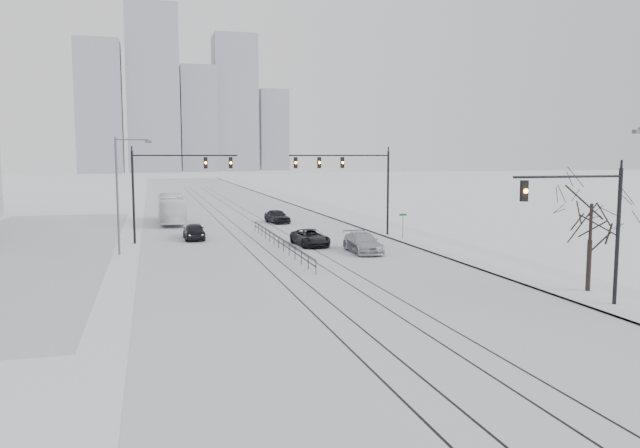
{
  "coord_description": "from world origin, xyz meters",
  "views": [
    {
      "loc": [
        -9.99,
        -19.83,
        7.64
      ],
      "look_at": [
        0.48,
        18.78,
        3.2
      ],
      "focal_mm": 35.0,
      "sensor_mm": 36.0,
      "label": 1
    }
  ],
  "objects_px": {
    "sedan_nb_front": "(310,238)",
    "box_truck": "(172,209)",
    "sedan_sb_outer": "(193,229)",
    "sedan_nb_right": "(363,243)",
    "traffic_mast_near": "(591,218)",
    "bare_tree": "(591,213)",
    "sedan_sb_inner": "(194,231)",
    "sedan_nb_far": "(277,216)"
  },
  "relations": [
    {
      "from": "sedan_sb_inner",
      "to": "sedan_nb_far",
      "type": "bearing_deg",
      "value": -130.96
    },
    {
      "from": "sedan_sb_inner",
      "to": "sedan_nb_right",
      "type": "distance_m",
      "value": 16.56
    },
    {
      "from": "sedan_sb_outer",
      "to": "box_truck",
      "type": "relative_size",
      "value": 0.36
    },
    {
      "from": "sedan_sb_inner",
      "to": "sedan_nb_right",
      "type": "bearing_deg",
      "value": 137.51
    },
    {
      "from": "sedan_sb_inner",
      "to": "sedan_nb_right",
      "type": "xyz_separation_m",
      "value": [
        12.28,
        -11.12,
        0.0
      ]
    },
    {
      "from": "traffic_mast_near",
      "to": "box_truck",
      "type": "relative_size",
      "value": 0.61
    },
    {
      "from": "traffic_mast_near",
      "to": "sedan_nb_far",
      "type": "bearing_deg",
      "value": 99.54
    },
    {
      "from": "sedan_nb_front",
      "to": "bare_tree",
      "type": "bearing_deg",
      "value": -68.96
    },
    {
      "from": "bare_tree",
      "to": "sedan_nb_right",
      "type": "relative_size",
      "value": 1.14
    },
    {
      "from": "bare_tree",
      "to": "box_truck",
      "type": "bearing_deg",
      "value": 116.24
    },
    {
      "from": "sedan_sb_inner",
      "to": "sedan_nb_front",
      "type": "xyz_separation_m",
      "value": [
        9.19,
        -6.47,
        -0.08
      ]
    },
    {
      "from": "bare_tree",
      "to": "sedan_sb_outer",
      "type": "height_order",
      "value": "bare_tree"
    },
    {
      "from": "traffic_mast_near",
      "to": "bare_tree",
      "type": "relative_size",
      "value": 1.15
    },
    {
      "from": "sedan_nb_right",
      "to": "sedan_nb_far",
      "type": "height_order",
      "value": "sedan_nb_right"
    },
    {
      "from": "bare_tree",
      "to": "sedan_sb_inner",
      "type": "height_order",
      "value": "bare_tree"
    },
    {
      "from": "sedan_sb_outer",
      "to": "sedan_nb_right",
      "type": "distance_m",
      "value": 18.09
    },
    {
      "from": "sedan_sb_outer",
      "to": "box_truck",
      "type": "distance_m",
      "value": 12.51
    },
    {
      "from": "traffic_mast_near",
      "to": "sedan_nb_front",
      "type": "bearing_deg",
      "value": 107.87
    },
    {
      "from": "traffic_mast_near",
      "to": "sedan_sb_outer",
      "type": "height_order",
      "value": "traffic_mast_near"
    },
    {
      "from": "traffic_mast_near",
      "to": "sedan_nb_right",
      "type": "bearing_deg",
      "value": 103.67
    },
    {
      "from": "sedan_sb_inner",
      "to": "box_truck",
      "type": "bearing_deg",
      "value": -84.43
    },
    {
      "from": "sedan_sb_outer",
      "to": "sedan_nb_far",
      "type": "height_order",
      "value": "sedan_nb_far"
    },
    {
      "from": "bare_tree",
      "to": "box_truck",
      "type": "height_order",
      "value": "bare_tree"
    },
    {
      "from": "sedan_nb_far",
      "to": "box_truck",
      "type": "height_order",
      "value": "box_truck"
    },
    {
      "from": "sedan_nb_right",
      "to": "sedan_nb_far",
      "type": "distance_m",
      "value": 22.84
    },
    {
      "from": "sedan_sb_outer",
      "to": "sedan_nb_right",
      "type": "relative_size",
      "value": 0.78
    },
    {
      "from": "traffic_mast_near",
      "to": "sedan_nb_right",
      "type": "height_order",
      "value": "traffic_mast_near"
    },
    {
      "from": "bare_tree",
      "to": "sedan_sb_outer",
      "type": "distance_m",
      "value": 36.26
    },
    {
      "from": "sedan_sb_outer",
      "to": "sedan_nb_front",
      "type": "distance_m",
      "value": 12.6
    },
    {
      "from": "sedan_nb_right",
      "to": "sedan_sb_outer",
      "type": "bearing_deg",
      "value": 133.76
    },
    {
      "from": "sedan_nb_front",
      "to": "traffic_mast_near",
      "type": "bearing_deg",
      "value": -76.66
    },
    {
      "from": "sedan_nb_right",
      "to": "bare_tree",
      "type": "bearing_deg",
      "value": -65.54
    },
    {
      "from": "sedan_nb_right",
      "to": "sedan_nb_far",
      "type": "relative_size",
      "value": 1.18
    },
    {
      "from": "sedan_nb_front",
      "to": "box_truck",
      "type": "height_order",
      "value": "box_truck"
    },
    {
      "from": "sedan_nb_right",
      "to": "traffic_mast_near",
      "type": "bearing_deg",
      "value": -75.04
    },
    {
      "from": "sedan_nb_far",
      "to": "sedan_nb_right",
      "type": "bearing_deg",
      "value": -94.79
    },
    {
      "from": "sedan_sb_outer",
      "to": "box_truck",
      "type": "xyz_separation_m",
      "value": [
        -1.58,
        12.38,
        0.93
      ]
    },
    {
      "from": "bare_tree",
      "to": "box_truck",
      "type": "distance_m",
      "value": 47.72
    },
    {
      "from": "sedan_nb_front",
      "to": "sedan_nb_right",
      "type": "xyz_separation_m",
      "value": [
        3.08,
        -4.65,
        0.08
      ]
    },
    {
      "from": "traffic_mast_near",
      "to": "bare_tree",
      "type": "xyz_separation_m",
      "value": [
        2.41,
        3.0,
        -0.07
      ]
    },
    {
      "from": "box_truck",
      "to": "traffic_mast_near",
      "type": "bearing_deg",
      "value": 111.92
    },
    {
      "from": "bare_tree",
      "to": "sedan_nb_far",
      "type": "height_order",
      "value": "bare_tree"
    }
  ]
}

